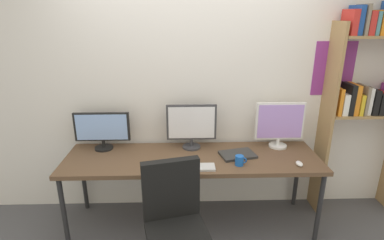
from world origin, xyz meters
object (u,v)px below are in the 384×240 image
at_px(bookshelf, 370,86).
at_px(laptop_closed, 238,155).
at_px(mouse_left_side, 299,164).
at_px(keyboard_main, 193,167).
at_px(monitor_center, 191,125).
at_px(desk, 192,161).
at_px(monitor_right, 280,124).
at_px(office_chair, 176,237).
at_px(mouse_right_side, 148,164).
at_px(coffee_mug, 240,160).
at_px(monitor_left, 102,129).

relative_size(bookshelf, laptop_closed, 6.66).
bearing_deg(mouse_left_side, keyboard_main, -178.20).
relative_size(monitor_center, laptop_closed, 1.53).
bearing_deg(desk, monitor_right, 13.64).
distance_m(desk, keyboard_main, 0.24).
height_order(office_chair, mouse_left_side, office_chair).
bearing_deg(laptop_closed, monitor_center, 141.18).
bearing_deg(mouse_right_side, mouse_left_side, -1.29).
height_order(mouse_left_side, laptop_closed, mouse_left_side).
xyz_separation_m(keyboard_main, laptop_closed, (0.43, 0.24, 0.00)).
relative_size(office_chair, monitor_center, 2.02).
height_order(keyboard_main, mouse_left_side, mouse_left_side).
relative_size(mouse_right_side, laptop_closed, 0.30).
distance_m(keyboard_main, coffee_mug, 0.42).
height_order(desk, laptop_closed, laptop_closed).
bearing_deg(monitor_left, laptop_closed, -8.79).
xyz_separation_m(monitor_left, laptop_closed, (1.31, -0.20, -0.20)).
bearing_deg(desk, monitor_center, 90.00).
bearing_deg(laptop_closed, coffee_mug, -108.50).
distance_m(bookshelf, mouse_right_side, 2.24).
xyz_separation_m(bookshelf, mouse_left_side, (-0.78, -0.43, -0.60)).
bearing_deg(monitor_right, mouse_right_side, -163.25).
bearing_deg(mouse_right_side, bookshelf, 10.68).
bearing_deg(monitor_center, monitor_left, -180.00).
xyz_separation_m(laptop_closed, coffee_mug, (-0.02, -0.19, 0.03)).
bearing_deg(mouse_left_side, mouse_right_side, 178.71).
xyz_separation_m(keyboard_main, mouse_right_side, (-0.40, 0.06, 0.01)).
xyz_separation_m(monitor_center, monitor_right, (0.88, 0.00, 0.00)).
height_order(monitor_left, monitor_right, monitor_right).
xyz_separation_m(desk, coffee_mug, (0.42, -0.18, 0.09)).
xyz_separation_m(mouse_left_side, coffee_mug, (-0.53, 0.02, 0.03)).
relative_size(keyboard_main, coffee_mug, 3.61).
bearing_deg(mouse_left_side, laptop_closed, 157.79).
bearing_deg(monitor_right, monitor_left, -180.00).
distance_m(desk, bookshelf, 1.87).
relative_size(monitor_center, mouse_right_side, 5.10).
height_order(monitor_left, coffee_mug, monitor_left).
xyz_separation_m(mouse_left_side, laptop_closed, (-0.52, 0.21, -0.00)).
height_order(bookshelf, monitor_left, bookshelf).
xyz_separation_m(office_chair, monitor_center, (0.15, 0.91, 0.58)).
bearing_deg(monitor_right, monitor_center, -180.00).
relative_size(monitor_left, monitor_right, 1.12).
height_order(monitor_right, keyboard_main, monitor_right).
xyz_separation_m(bookshelf, coffee_mug, (-1.31, -0.41, -0.57)).
distance_m(monitor_left, laptop_closed, 1.34).
bearing_deg(office_chair, bookshelf, 26.27).
bearing_deg(monitor_left, monitor_right, 0.00).
bearing_deg(monitor_center, mouse_left_side, -23.53).
height_order(monitor_right, mouse_left_side, monitor_right).
height_order(bookshelf, mouse_right_side, bookshelf).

